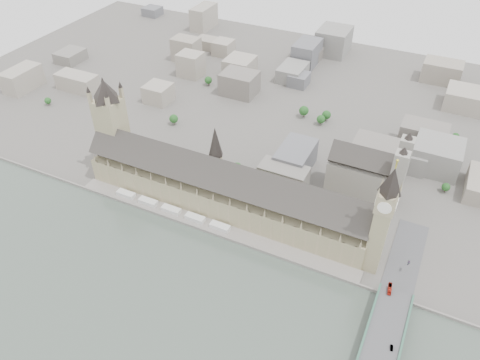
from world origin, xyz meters
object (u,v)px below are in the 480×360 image
at_px(palace_of_westminster, 223,189).
at_px(westminster_abbey, 368,174).
at_px(red_bus_north, 390,289).
at_px(victoria_tower, 111,123).
at_px(elizabeth_tower, 383,214).
at_px(car_approach, 409,263).
at_px(car_silver, 392,348).

bearing_deg(palace_of_westminster, westminster_abbey, 34.17).
distance_m(palace_of_westminster, westminster_abbey, 134.09).
xyz_separation_m(westminster_abbey, red_bus_north, (46.05, -112.00, -13.30)).
height_order(victoria_tower, red_bus_north, victoria_tower).
height_order(palace_of_westminster, victoria_tower, victoria_tower).
bearing_deg(elizabeth_tower, westminster_abbey, 107.29).
bearing_deg(car_approach, palace_of_westminster, -178.69).
xyz_separation_m(victoria_tower, car_approach, (287.05, -10.57, -44.32)).
bearing_deg(red_bus_north, victoria_tower, 164.05).
bearing_deg(westminster_abbey, red_bus_north, -67.65).
height_order(palace_of_westminster, car_silver, palace_of_westminster).
bearing_deg(car_approach, westminster_abbey, 127.01).
relative_size(elizabeth_tower, westminster_abbey, 1.58).
relative_size(elizabeth_tower, car_silver, 23.38).
height_order(victoria_tower, car_approach, victoria_tower).
height_order(palace_of_westminster, elizabeth_tower, elizabeth_tower).
xyz_separation_m(victoria_tower, car_silver, (290.26, -90.39, -44.20)).
bearing_deg(victoria_tower, elizabeth_tower, -3.96).
xyz_separation_m(palace_of_westminster, victoria_tower, (-122.00, 6.30, 32.50)).
distance_m(elizabeth_tower, victoria_tower, 260.64).
distance_m(victoria_tower, car_silver, 307.21).
height_order(elizabeth_tower, westminster_abbey, elizabeth_tower).
height_order(victoria_tower, westminster_abbey, victoria_tower).
xyz_separation_m(westminster_abbey, car_silver, (57.34, -159.39, -14.07)).
xyz_separation_m(elizabeth_tower, car_approach, (27.05, 7.43, -47.20)).
xyz_separation_m(elizabeth_tower, red_bus_north, (18.98, -25.00, -46.31)).
distance_m(elizabeth_tower, westminster_abbey, 96.91).
bearing_deg(elizabeth_tower, palace_of_westminster, 175.15).
xyz_separation_m(westminster_abbey, car_approach, (54.13, -79.57, -14.20)).
height_order(westminster_abbey, car_approach, westminster_abbey).
bearing_deg(elizabeth_tower, red_bus_north, -52.80).
height_order(elizabeth_tower, car_approach, elizabeth_tower).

